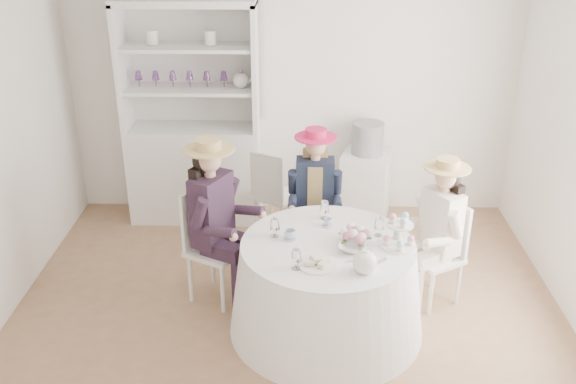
{
  "coord_description": "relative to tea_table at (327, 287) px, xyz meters",
  "views": [
    {
      "loc": [
        0.1,
        -4.31,
        3.11
      ],
      "look_at": [
        0.0,
        0.1,
        1.05
      ],
      "focal_mm": 40.0,
      "sensor_mm": 36.0,
      "label": 1
    }
  ],
  "objects": [
    {
      "name": "guest_left",
      "position": [
        -0.89,
        0.4,
        0.43
      ],
      "size": [
        0.6,
        0.54,
        1.41
      ],
      "rotation": [
        0.0,
        0.0,
        1.09
      ],
      "color": "silver",
      "rests_on": "ground"
    },
    {
      "name": "table_teapot",
      "position": [
        0.24,
        -0.38,
        0.45
      ],
      "size": [
        0.24,
        0.17,
        0.18
      ],
      "rotation": [
        0.0,
        0.0,
        0.05
      ],
      "color": "white",
      "rests_on": "tea_table"
    },
    {
      "name": "stemware_set",
      "position": [
        -0.0,
        -0.0,
        0.45
      ],
      "size": [
        0.87,
        0.84,
        0.15
      ],
      "color": "white",
      "rests_on": "tea_table"
    },
    {
      "name": "teacup_c",
      "position": [
        0.25,
        0.07,
        0.41
      ],
      "size": [
        0.09,
        0.09,
        0.06
      ],
      "primitive_type": "imported",
      "rotation": [
        0.0,
        0.0,
        0.18
      ],
      "color": "white",
      "rests_on": "tea_table"
    },
    {
      "name": "guest_mid",
      "position": [
        -0.08,
        0.98,
        0.36
      ],
      "size": [
        0.47,
        0.49,
        1.3
      ],
      "rotation": [
        0.0,
        0.0,
        -0.01
      ],
      "color": "silver",
      "rests_on": "ground"
    },
    {
      "name": "hutch",
      "position": [
        -1.29,
        1.93,
        0.43
      ],
      "size": [
        1.49,
        0.91,
        2.24
      ],
      "rotation": [
        0.0,
        0.0,
        0.34
      ],
      "color": "silver",
      "rests_on": "ground"
    },
    {
      "name": "spare_chair",
      "position": [
        -0.48,
        1.47,
        0.12
      ],
      "size": [
        0.51,
        0.51,
        0.91
      ],
      "rotation": [
        0.0,
        0.0,
        2.64
      ],
      "color": "silver",
      "rests_on": "ground"
    },
    {
      "name": "ground",
      "position": [
        -0.3,
        0.16,
        -0.37
      ],
      "size": [
        4.5,
        4.5,
        0.0
      ],
      "primitive_type": "plane",
      "color": "#8B6545",
      "rests_on": "ground"
    },
    {
      "name": "flower_arrangement",
      "position": [
        0.19,
        0.01,
        0.46
      ],
      "size": [
        0.18,
        0.17,
        0.07
      ],
      "rotation": [
        0.0,
        0.0,
        0.42
      ],
      "color": "#CC6682",
      "rests_on": "tea_table"
    },
    {
      "name": "teacup_b",
      "position": [
        0.01,
        0.28,
        0.41
      ],
      "size": [
        0.07,
        0.07,
        0.06
      ],
      "primitive_type": "imported",
      "rotation": [
        0.0,
        0.0,
        -0.05
      ],
      "color": "white",
      "rests_on": "tea_table"
    },
    {
      "name": "tea_table",
      "position": [
        0.0,
        0.0,
        0.0
      ],
      "size": [
        1.5,
        1.5,
        0.75
      ],
      "rotation": [
        0.0,
        0.0,
        0.34
      ],
      "color": "white",
      "rests_on": "ground"
    },
    {
      "name": "sandwich_plate",
      "position": [
        -0.08,
        -0.3,
        0.39
      ],
      "size": [
        0.27,
        0.27,
        0.06
      ],
      "rotation": [
        0.0,
        0.0,
        -0.03
      ],
      "color": "white",
      "rests_on": "tea_table"
    },
    {
      "name": "side_table",
      "position": [
        0.46,
        1.9,
        -0.01
      ],
      "size": [
        0.57,
        0.57,
        0.73
      ],
      "primitive_type": "cube",
      "rotation": [
        0.0,
        0.0,
        -0.26
      ],
      "color": "silver",
      "rests_on": "ground"
    },
    {
      "name": "wall_back",
      "position": [
        -0.3,
        2.16,
        0.98
      ],
      "size": [
        4.5,
        0.0,
        4.5
      ],
      "primitive_type": "plane",
      "rotation": [
        1.57,
        0.0,
        0.0
      ],
      "color": "white",
      "rests_on": "ground"
    },
    {
      "name": "hatbox",
      "position": [
        0.46,
        1.9,
        0.51
      ],
      "size": [
        0.34,
        0.34,
        0.32
      ],
      "primitive_type": "cylinder",
      "rotation": [
        0.0,
        0.0,
        -0.06
      ],
      "color": "black",
      "rests_on": "side_table"
    },
    {
      "name": "wall_front",
      "position": [
        -0.3,
        -1.84,
        0.98
      ],
      "size": [
        4.5,
        0.0,
        4.5
      ],
      "primitive_type": "plane",
      "rotation": [
        -1.57,
        0.0,
        0.0
      ],
      "color": "white",
      "rests_on": "ground"
    },
    {
      "name": "cupcake_stand",
      "position": [
        0.52,
        -0.02,
        0.47
      ],
      "size": [
        0.27,
        0.27,
        0.25
      ],
      "rotation": [
        0.0,
        0.0,
        -0.34
      ],
      "color": "white",
      "rests_on": "tea_table"
    },
    {
      "name": "guest_right",
      "position": [
        0.9,
        0.39,
        0.35
      ],
      "size": [
        0.55,
        0.5,
        1.28
      ],
      "rotation": [
        0.0,
        0.0,
        -1.04
      ],
      "color": "silver",
      "rests_on": "ground"
    },
    {
      "name": "flower_bowl",
      "position": [
        0.17,
        -0.1,
        0.4
      ],
      "size": [
        0.24,
        0.24,
        0.05
      ],
      "primitive_type": "imported",
      "rotation": [
        0.0,
        0.0,
        -0.29
      ],
      "color": "white",
      "rests_on": "tea_table"
    },
    {
      "name": "teacup_a",
      "position": [
        -0.28,
        0.07,
        0.41
      ],
      "size": [
        0.11,
        0.11,
        0.07
      ],
      "primitive_type": "imported",
      "rotation": [
        0.0,
        0.0,
        0.44
      ],
      "color": "white",
      "rests_on": "tea_table"
    }
  ]
}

